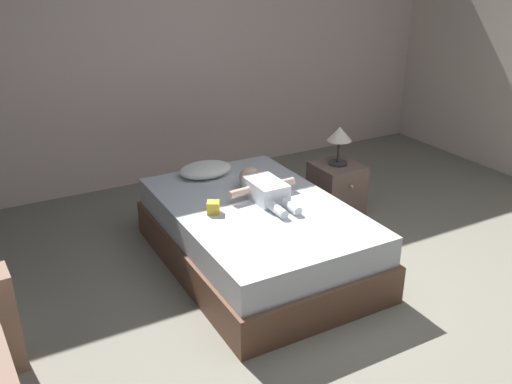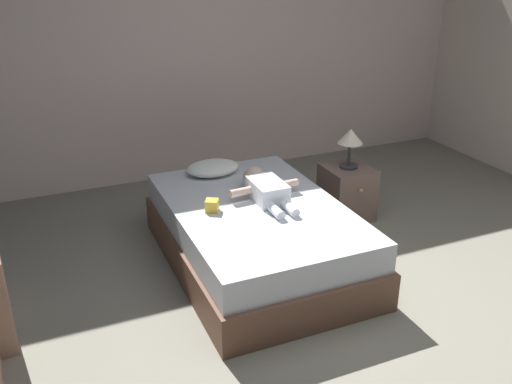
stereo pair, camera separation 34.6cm
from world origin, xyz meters
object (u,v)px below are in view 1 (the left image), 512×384
object	(u,v)px
pillow	(206,170)
toy_block	(213,207)
baby	(263,188)
bed	(256,235)
nightstand	(336,189)
lamp	(340,136)
toothbrush	(275,185)

from	to	relation	value
pillow	toy_block	distance (m)	0.69
baby	toy_block	distance (m)	0.43
bed	nightstand	world-z (taller)	bed
lamp	baby	bearing A→B (deg)	-161.00
nightstand	lamp	world-z (taller)	lamp
pillow	nightstand	xyz separation A→B (m)	(1.10, -0.26, -0.30)
toy_block	bed	bearing A→B (deg)	-5.20
toothbrush	pillow	bearing A→B (deg)	131.03
pillow	toothbrush	world-z (taller)	pillow
nightstand	lamp	size ratio (longest dim) A/B	1.39
baby	toothbrush	bearing A→B (deg)	37.10
toothbrush	nightstand	xyz separation A→B (m)	(0.73, 0.17, -0.25)
baby	nightstand	size ratio (longest dim) A/B	1.46
bed	nightstand	xyz separation A→B (m)	(1.02, 0.41, -0.00)
bed	toothbrush	size ratio (longest dim) A/B	11.78
pillow	nightstand	bearing A→B (deg)	-13.32
bed	nightstand	size ratio (longest dim) A/B	3.93
baby	toy_block	bearing A→B (deg)	-170.59
bed	pillow	distance (m)	0.74
pillow	baby	bearing A→B (deg)	-71.20
toothbrush	nightstand	size ratio (longest dim) A/B	0.33
pillow	toy_block	size ratio (longest dim) A/B	3.71
bed	pillow	size ratio (longest dim) A/B	4.30
pillow	lamp	xyz separation A→B (m)	(1.10, -0.26, 0.18)
nightstand	pillow	bearing A→B (deg)	166.68
baby	nightstand	distance (m)	1.01
toothbrush	toy_block	world-z (taller)	toy_block
toothbrush	toy_block	distance (m)	0.65
toothbrush	lamp	world-z (taller)	lamp
toothbrush	lamp	size ratio (longest dim) A/B	0.46
bed	lamp	size ratio (longest dim) A/B	5.45
bed	pillow	xyz separation A→B (m)	(-0.08, 0.67, 0.30)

